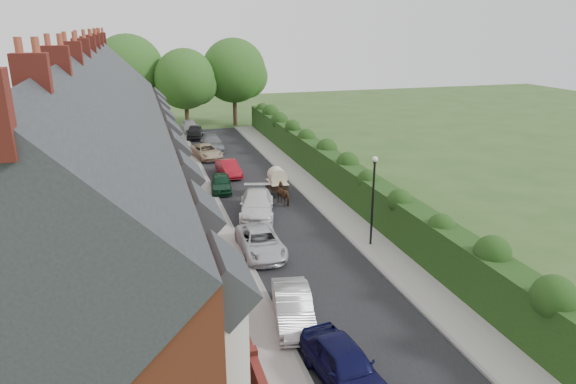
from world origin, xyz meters
The scene contains 25 objects.
ground centered at (0.00, 0.00, 0.00)m, with size 140.00×140.00×0.00m, color #2D4C1E.
road centered at (-0.50, 11.00, 0.01)m, with size 6.00×58.00×0.02m, color black.
pavement_hedge_side centered at (3.60, 11.00, 0.06)m, with size 2.20×58.00×0.12m, color #999691.
pavement_house_side centered at (-4.35, 11.00, 0.06)m, with size 1.70×58.00×0.12m, color #999691.
kerb_hedge_side centered at (2.55, 11.00, 0.07)m, with size 0.18×58.00×0.13m, color gray.
kerb_house_side centered at (-3.55, 11.00, 0.07)m, with size 0.18×58.00×0.13m, color gray.
hedge centered at (5.40, 11.00, 1.60)m, with size 2.10×58.00×2.85m.
terrace_row centered at (-10.87, 9.98, 4.47)m, with size 9.05×40.50×11.50m.
garden_wall_row centered at (-5.35, 10.00, 0.46)m, with size 0.35×40.35×1.10m.
lamppost centered at (3.40, 4.00, 3.30)m, with size 0.32×0.32×5.16m.
tree_far_left centered at (-2.65, 40.08, 5.71)m, with size 7.14×6.80×9.29m.
tree_far_right centered at (3.39, 42.08, 6.31)m, with size 7.98×7.60×10.31m.
tree_far_back centered at (-8.59, 43.08, 6.62)m, with size 8.40×8.00×10.82m.
car_navy centered at (-2.41, -6.26, 0.74)m, with size 1.75×4.34×1.48m, color #0B0C33.
car_silver_a centered at (-3.00, -2.16, 0.70)m, with size 1.49×4.26×1.41m, color #ABAAAF.
car_silver_b centered at (-2.70, 4.78, 0.65)m, with size 2.17×4.70×1.31m, color silver.
car_white centered at (-1.62, 10.39, 0.75)m, with size 2.11×5.20×1.51m, color white.
car_green centered at (-3.00, 16.20, 0.63)m, with size 1.50×3.73×1.27m, color #0F341E.
car_red centered at (-1.75, 20.00, 0.64)m, with size 1.36×3.89×1.28m, color maroon.
car_beige centered at (-2.68, 26.34, 0.64)m, with size 2.11×4.57×1.27m, color tan.
car_grey centered at (-1.73, 29.40, 0.72)m, with size 2.01×4.95×1.44m, color slate.
car_black centered at (-2.71, 35.34, 0.70)m, with size 1.66×4.14×1.41m, color black.
horse centered at (0.73, 12.13, 0.73)m, with size 0.78×1.72×1.45m, color #482D1A.
horse_cart centered at (0.73, 13.99, 1.19)m, with size 1.30×2.87×2.07m.
car_extra_far centered at (-2.88, 38.72, 0.72)m, with size 1.71×4.25×1.45m, color silver.
Camera 1 is at (-8.44, -19.93, 11.81)m, focal length 32.00 mm.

